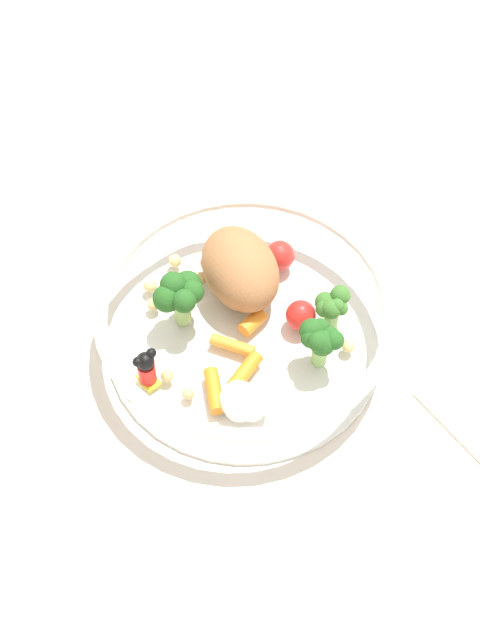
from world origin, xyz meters
The scene contains 2 objects.
ground_plane centered at (0.00, 0.00, 0.00)m, with size 2.40×2.40×0.00m, color silver.
food_container centered at (0.00, 0.00, 0.03)m, with size 0.23×0.23×0.06m.
Camera 1 is at (-0.22, 0.29, 0.54)m, focal length 45.92 mm.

